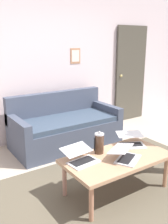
# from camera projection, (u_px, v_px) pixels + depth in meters

# --- Properties ---
(ground_plane) EXTENTS (7.68, 7.68, 0.00)m
(ground_plane) POSITION_uv_depth(u_px,v_px,m) (123.00, 190.00, 3.06)
(ground_plane) COLOR #B4A592
(area_rug) EXTENTS (3.22, 2.23, 0.01)m
(area_rug) POSITION_uv_depth(u_px,v_px,m) (122.00, 194.00, 2.97)
(area_rug) COLOR brown
(area_rug) RESTS_ON ground_plane
(back_wall) EXTENTS (7.04, 0.11, 2.70)m
(back_wall) POSITION_uv_depth(u_px,v_px,m) (41.00, 64.00, 4.45)
(back_wall) COLOR silver
(back_wall) RESTS_ON ground_plane
(interior_door) EXTENTS (0.82, 0.09, 2.05)m
(interior_door) POSITION_uv_depth(u_px,v_px,m) (131.00, 74.00, 5.59)
(interior_door) COLOR #494439
(interior_door) RESTS_ON ground_plane
(couch) EXTENTS (1.79, 0.87, 0.88)m
(couch) POSITION_uv_depth(u_px,v_px,m) (65.00, 128.00, 4.33)
(couch) COLOR #40485A
(couch) RESTS_ON ground_plane
(coffee_table) EXTENTS (1.26, 0.67, 0.45)m
(coffee_table) POSITION_uv_depth(u_px,v_px,m) (117.00, 160.00, 2.94)
(coffee_table) COLOR tan
(coffee_table) RESTS_ON ground_plane
(laptop_left) EXTENTS (0.44, 0.43, 0.14)m
(laptop_left) POSITION_uv_depth(u_px,v_px,m) (125.00, 155.00, 2.86)
(laptop_left) COLOR silver
(laptop_left) RESTS_ON coffee_table
(laptop_center) EXTENTS (0.37, 0.37, 0.14)m
(laptop_center) POSITION_uv_depth(u_px,v_px,m) (81.00, 158.00, 2.81)
(laptop_center) COLOR silver
(laptop_center) RESTS_ON coffee_table
(laptop_right) EXTENTS (0.45, 0.45, 0.13)m
(laptop_right) POSITION_uv_depth(u_px,v_px,m) (131.00, 141.00, 3.26)
(laptop_right) COLOR silver
(laptop_right) RESTS_ON coffee_table
(french_press) EXTENTS (0.13, 0.11, 0.28)m
(french_press) POSITION_uv_depth(u_px,v_px,m) (99.00, 143.00, 3.00)
(french_press) COLOR #4C3323
(french_press) RESTS_ON coffee_table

